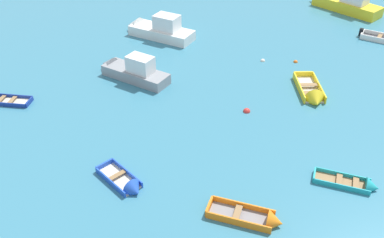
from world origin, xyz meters
name	(u,v)px	position (x,y,z in m)	size (l,w,h in m)	color
rowboat_blue_outer_right	(128,185)	(-3.67, 19.67, 0.15)	(2.62, 2.96, 0.99)	beige
rowboat_orange_near_left	(259,219)	(2.31, 16.93, 0.17)	(3.58, 2.34, 1.01)	gray
rowboat_yellow_near_right	(313,95)	(8.10, 27.00, 0.22)	(1.68, 4.10, 1.28)	beige
motor_launch_grey_far_left	(132,70)	(-3.74, 30.81, 0.60)	(5.29, 4.49, 2.13)	gray
motor_launch_yellow_back_row_center	(343,2)	(16.11, 42.51, 0.74)	(5.86, 6.84, 2.58)	yellow
motor_launch_white_far_right	(157,29)	(-1.79, 37.81, 0.65)	(6.09, 4.93, 2.40)	white
rowboat_turquoise_back_row_left	(360,185)	(7.77, 18.69, 0.13)	(3.23, 2.14, 0.89)	#99754C
mooring_buoy_outer_edge	(263,61)	(6.07, 32.52, 0.00)	(0.35, 0.35, 0.35)	silver
mooring_buoy_midfield	(296,62)	(8.50, 32.12, 0.00)	(0.33, 0.33, 0.33)	orange
mooring_buoy_between_boats_left	(247,112)	(3.50, 25.83, 0.00)	(0.46, 0.46, 0.46)	red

